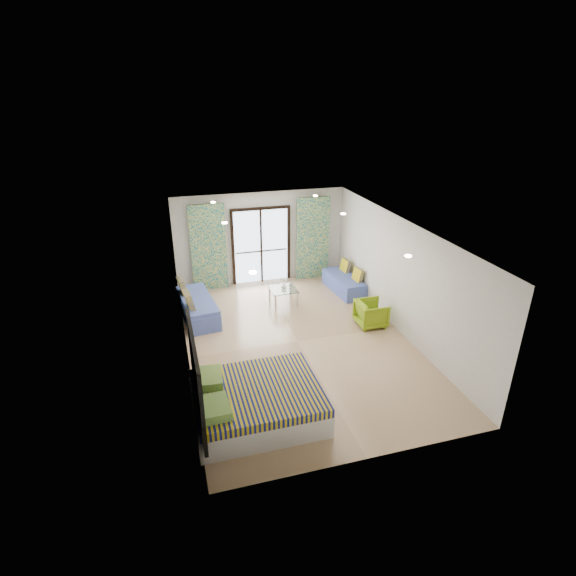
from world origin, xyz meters
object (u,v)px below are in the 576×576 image
object	(u,v)px
daybed_right	(344,283)
bed	(256,402)
armchair	(371,312)
coffee_table	(283,290)
daybed_left	(197,307)

from	to	relation	value
daybed_right	bed	bearing A→B (deg)	-132.74
bed	armchair	world-z (taller)	bed
coffee_table	daybed_right	bearing A→B (deg)	10.69
daybed_left	armchair	distance (m)	4.38
bed	daybed_right	world-z (taller)	daybed_right
bed	armchair	size ratio (longest dim) A/B	3.16
bed	daybed_right	xyz separation A→B (m)	(3.59, 4.63, -0.07)
coffee_table	armchair	size ratio (longest dim) A/B	1.14
coffee_table	armchair	distance (m)	2.47
daybed_left	coffee_table	distance (m)	2.32
armchair	daybed_right	bearing A→B (deg)	-3.85
coffee_table	bed	bearing A→B (deg)	-111.43
daybed_left	coffee_table	world-z (taller)	daybed_left
armchair	daybed_left	bearing A→B (deg)	68.96
daybed_left	coffee_table	bearing A→B (deg)	-3.58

